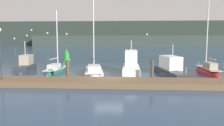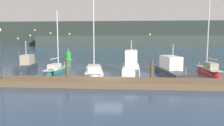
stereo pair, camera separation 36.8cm
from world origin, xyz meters
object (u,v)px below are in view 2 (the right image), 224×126
Objects in this scene: sailboat_berth_4 at (57,71)px; channel_buoy at (68,56)px; motorboat_berth_6 at (131,69)px; motorboat_berth_3 at (27,68)px; motorboat_berth_7 at (172,72)px; sailboat_berth_8 at (208,73)px; dock_lamppost at (0,45)px; sailboat_berth_5 at (94,73)px.

channel_buoy is (-2.70, 14.10, 0.60)m from sailboat_berth_4.
motorboat_berth_6 is at bearing -2.68° from sailboat_berth_4.
sailboat_berth_4 is at bearing -8.85° from motorboat_berth_3.
motorboat_berth_7 is 0.82× the size of sailboat_berth_8.
motorboat_berth_7 is 21.45m from channel_buoy.
channel_buoy is (-15.21, 15.13, 0.39)m from motorboat_berth_7.
sailboat_berth_4 reaches higher than motorboat_berth_3.
motorboat_berth_6 reaches higher than motorboat_berth_3.
sailboat_berth_4 is at bearing -79.14° from channel_buoy.
sailboat_berth_5 is at bearing 38.82° from dock_lamppost.
motorboat_berth_6 is (3.88, 0.81, 0.42)m from sailboat_berth_5.
dock_lamppost reaches higher than motorboat_berth_7.
motorboat_berth_7 is 1.78× the size of dock_lamppost.
sailboat_berth_4 is 1.18× the size of motorboat_berth_6.
sailboat_berth_5 reaches higher than motorboat_berth_3.
motorboat_berth_6 is at bearing -4.63° from motorboat_berth_3.
sailboat_berth_4 is 7.74m from dock_lamppost.
motorboat_berth_7 is 3.95× the size of channel_buoy.
channel_buoy is at bearing 127.18° from motorboat_berth_6.
motorboat_berth_3 is 3.84m from sailboat_berth_4.
motorboat_berth_7 is at bearing -5.69° from motorboat_berth_3.
dock_lamppost is at bearing -159.29° from motorboat_berth_7.
motorboat_berth_6 is 0.72× the size of sailboat_berth_8.
channel_buoy is at bearing 85.43° from motorboat_berth_3.
dock_lamppost reaches higher than motorboat_berth_6.
motorboat_berth_6 is 18.18m from channel_buoy.
motorboat_berth_6 is 8.18m from sailboat_berth_8.
motorboat_berth_3 is 13.56m from channel_buoy.
motorboat_berth_3 is at bearing 171.15° from sailboat_berth_4.
sailboat_berth_4 is 0.85× the size of sailboat_berth_8.
motorboat_berth_3 is 0.53× the size of sailboat_berth_8.
sailboat_berth_8 is (16.44, 0.05, 0.05)m from sailboat_berth_4.
motorboat_berth_6 is 0.87× the size of motorboat_berth_7.
motorboat_berth_7 is at bearing -44.86° from channel_buoy.
motorboat_berth_3 is 0.62× the size of sailboat_berth_4.
sailboat_berth_8 is (12.03, 1.25, 0.04)m from sailboat_berth_5.
dock_lamppost is at bearing -79.10° from motorboat_berth_3.
sailboat_berth_4 is (3.78, -0.59, -0.24)m from motorboat_berth_3.
dock_lamppost is (-2.39, -6.66, 3.13)m from sailboat_berth_4.
sailboat_berth_4 reaches higher than channel_buoy.
motorboat_berth_3 is 0.44× the size of sailboat_berth_5.
sailboat_berth_4 is 14.37m from channel_buoy.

